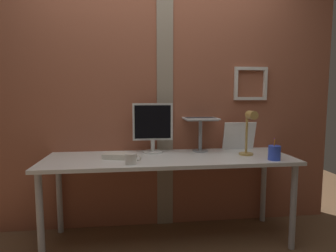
% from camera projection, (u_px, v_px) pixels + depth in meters
% --- Properties ---
extents(ground_plane, '(6.00, 6.00, 0.00)m').
position_uv_depth(ground_plane, '(158.00, 244.00, 2.33)').
color(ground_plane, brown).
extents(brick_wall_back, '(3.51, 0.16, 2.52)m').
position_uv_depth(brick_wall_back, '(154.00, 94.00, 2.64)').
color(brick_wall_back, '#9E563D').
rests_on(brick_wall_back, ground_plane).
extents(desk, '(2.07, 0.64, 0.73)m').
position_uv_depth(desk, '(169.00, 165.00, 2.34)').
color(desk, white).
rests_on(desk, ground_plane).
extents(monitor, '(0.36, 0.18, 0.45)m').
position_uv_depth(monitor, '(153.00, 125.00, 2.48)').
color(monitor, silver).
rests_on(monitor, desk).
extents(laptop_stand, '(0.28, 0.22, 0.30)m').
position_uv_depth(laptop_stand, '(200.00, 130.00, 2.54)').
color(laptop_stand, gray).
rests_on(laptop_stand, desk).
extents(laptop, '(0.30, 0.31, 0.21)m').
position_uv_depth(laptop, '(199.00, 113.00, 2.59)').
color(laptop, white).
rests_on(laptop, laptop_stand).
extents(whiteboard_panel, '(0.30, 0.08, 0.27)m').
position_uv_depth(whiteboard_panel, '(239.00, 136.00, 2.63)').
color(whiteboard_panel, white).
rests_on(whiteboard_panel, desk).
extents(desk_lamp, '(0.12, 0.20, 0.39)m').
position_uv_depth(desk_lamp, '(249.00, 128.00, 2.33)').
color(desk_lamp, tan).
rests_on(desk_lamp, desk).
extents(pen_cup, '(0.10, 0.10, 0.17)m').
position_uv_depth(pen_cup, '(274.00, 153.00, 2.20)').
color(pen_cup, blue).
rests_on(pen_cup, desk).
extents(coffee_mug, '(0.12, 0.09, 0.08)m').
position_uv_depth(coffee_mug, '(131.00, 159.00, 2.07)').
color(coffee_mug, silver).
rests_on(coffee_mug, desk).
extents(paper_clutter_stack, '(0.23, 0.19, 0.04)m').
position_uv_depth(paper_clutter_stack, '(116.00, 156.00, 2.27)').
color(paper_clutter_stack, silver).
rests_on(paper_clutter_stack, desk).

